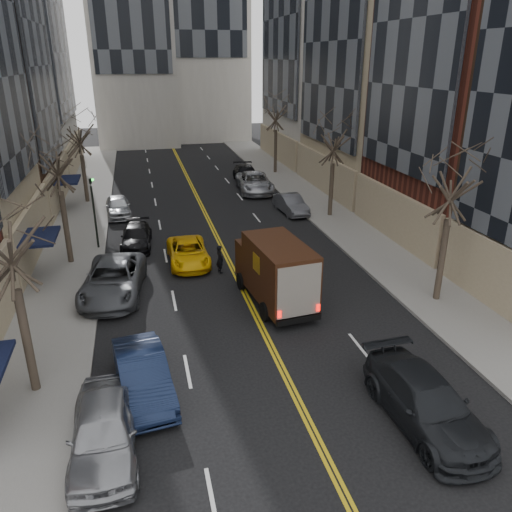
{
  "coord_description": "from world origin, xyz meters",
  "views": [
    {
      "loc": [
        -4.66,
        -7.92,
        11.0
      ],
      "look_at": [
        0.43,
        13.37,
        2.2
      ],
      "focal_mm": 35.0,
      "sensor_mm": 36.0,
      "label": 1
    }
  ],
  "objects_px": {
    "observer_sedan": "(426,402)",
    "pedestrian": "(220,259)",
    "ups_truck": "(275,271)",
    "taxi": "(188,252)"
  },
  "relations": [
    {
      "from": "observer_sedan",
      "to": "pedestrian",
      "type": "height_order",
      "value": "observer_sedan"
    },
    {
      "from": "observer_sedan",
      "to": "pedestrian",
      "type": "relative_size",
      "value": 3.54
    },
    {
      "from": "observer_sedan",
      "to": "pedestrian",
      "type": "bearing_deg",
      "value": 105.83
    },
    {
      "from": "ups_truck",
      "to": "taxi",
      "type": "height_order",
      "value": "ups_truck"
    },
    {
      "from": "taxi",
      "to": "pedestrian",
      "type": "xyz_separation_m",
      "value": [
        1.54,
        -1.69,
        0.13
      ]
    },
    {
      "from": "observer_sedan",
      "to": "taxi",
      "type": "distance_m",
      "value": 16.24
    },
    {
      "from": "ups_truck",
      "to": "pedestrian",
      "type": "relative_size",
      "value": 3.83
    },
    {
      "from": "ups_truck",
      "to": "taxi",
      "type": "relative_size",
      "value": 1.27
    },
    {
      "from": "taxi",
      "to": "ups_truck",
      "type": "bearing_deg",
      "value": -59.07
    },
    {
      "from": "observer_sedan",
      "to": "pedestrian",
      "type": "distance_m",
      "value": 14.13
    }
  ]
}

